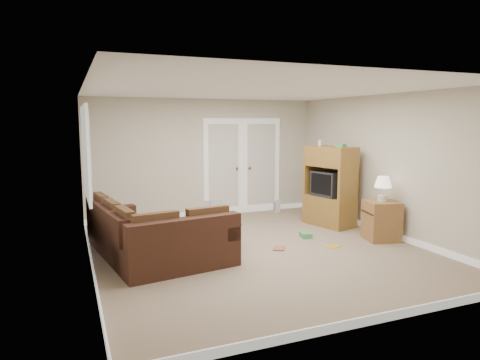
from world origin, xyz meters
name	(u,v)px	position (x,y,z in m)	size (l,w,h in m)	color
floor	(258,250)	(0.00, 0.00, 0.00)	(5.50, 5.50, 0.00)	gray
ceiling	(259,89)	(0.00, 0.00, 2.50)	(5.00, 5.50, 0.02)	white
wall_left	(88,180)	(-2.50, 0.00, 1.25)	(0.02, 5.50, 2.50)	beige
wall_right	(387,165)	(2.50, 0.00, 1.25)	(0.02, 5.50, 2.50)	beige
wall_back	(205,158)	(0.00, 2.75, 1.25)	(5.00, 0.02, 2.50)	beige
wall_front	(377,202)	(0.00, -2.75, 1.25)	(5.00, 0.02, 2.50)	beige
baseboards	(258,247)	(0.00, 0.00, 0.05)	(5.00, 5.50, 0.10)	white
french_doors	(243,167)	(0.85, 2.71, 1.04)	(1.80, 0.05, 2.13)	white
window_left	(86,152)	(-2.46, 1.00, 1.55)	(0.05, 1.92, 1.42)	white
sectional_sofa	(148,239)	(-1.70, 0.19, 0.30)	(1.98, 2.53, 0.75)	#3A2016
coffee_table	(215,229)	(-0.50, 0.63, 0.24)	(0.66, 1.14, 0.74)	black
tv_armoire	(330,186)	(1.97, 0.97, 0.78)	(0.74, 1.06, 1.66)	olive
side_cabinet	(382,217)	(2.20, -0.26, 0.40)	(0.63, 0.63, 1.10)	olive
space_heater	(277,206)	(1.58, 2.45, 0.14)	(0.11, 0.09, 0.28)	silver
floor_magazine	(333,246)	(1.20, -0.29, 0.00)	(0.25, 0.20, 0.01)	#BF8721
floor_greenbox	(306,235)	(1.08, 0.34, 0.04)	(0.17, 0.22, 0.09)	#449655
floor_book	(273,248)	(0.25, -0.04, 0.01)	(0.18, 0.25, 0.02)	brown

